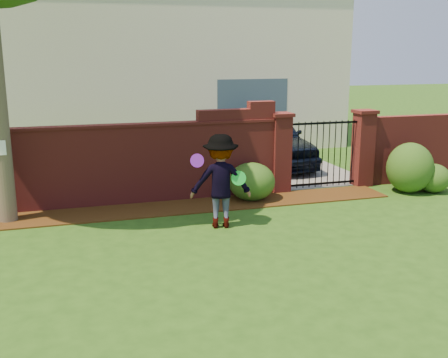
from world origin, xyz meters
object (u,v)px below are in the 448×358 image
object	(u,v)px
car	(270,140)
frisbee_green	(239,178)
man	(220,182)
frisbee_purple	(197,161)

from	to	relation	value
car	frisbee_green	bearing A→B (deg)	-117.33
car	man	world-z (taller)	man
car	frisbee_green	distance (m)	5.80
frisbee_purple	frisbee_green	xyz separation A→B (m)	(0.74, -0.17, -0.34)
car	frisbee_purple	distance (m)	6.05
car	man	xyz separation A→B (m)	(-2.94, -4.96, 0.12)
man	frisbee_purple	bearing A→B (deg)	14.97
frisbee_green	man	bearing A→B (deg)	147.50
car	frisbee_green	world-z (taller)	car
car	frisbee_purple	size ratio (longest dim) A/B	17.78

